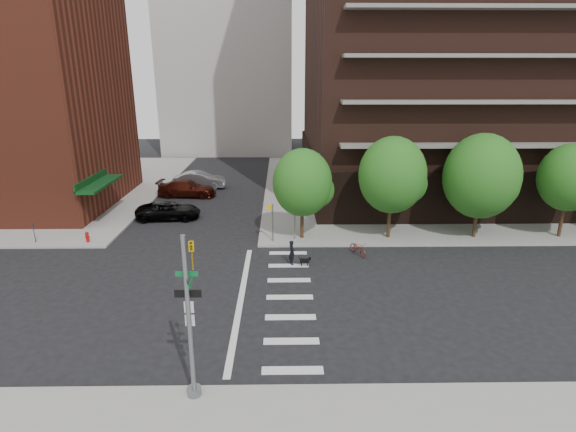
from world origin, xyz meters
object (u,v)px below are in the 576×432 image
(parked_car_silver, at_px, (200,180))
(scooter, at_px, (358,248))
(fire_hydrant, at_px, (87,236))
(traffic_signal, at_px, (191,331))
(dog_walker, at_px, (292,253))
(parked_car_maroon, at_px, (187,188))
(parked_car_black, at_px, (169,211))

(parked_car_silver, bearing_deg, scooter, -145.57)
(fire_hydrant, bearing_deg, traffic_signal, -56.74)
(parked_car_silver, xyz_separation_m, scooter, (13.06, -17.73, -0.40))
(scooter, bearing_deg, dog_walker, 174.74)
(traffic_signal, relative_size, parked_car_silver, 1.17)
(parked_car_maroon, relative_size, parked_car_silver, 1.04)
(parked_car_silver, xyz_separation_m, dog_walker, (8.83, -19.17, -0.08))
(parked_car_maroon, xyz_separation_m, scooter, (13.69, -14.52, -0.33))
(fire_hydrant, height_order, parked_car_black, parked_car_black)
(parked_car_black, bearing_deg, parked_car_maroon, -4.16)
(parked_car_silver, bearing_deg, parked_car_black, 174.00)
(fire_hydrant, height_order, dog_walker, dog_walker)
(traffic_signal, height_order, parked_car_black, traffic_signal)
(parked_car_maroon, bearing_deg, scooter, -132.40)
(dog_walker, bearing_deg, parked_car_black, 28.53)
(parked_car_black, relative_size, parked_car_silver, 0.96)
(parked_car_black, relative_size, dog_walker, 3.25)
(parked_car_black, height_order, parked_car_silver, parked_car_silver)
(parked_car_maroon, relative_size, scooter, 3.13)
(parked_car_silver, bearing_deg, parked_car_maroon, 166.94)
(traffic_signal, relative_size, parked_car_maroon, 1.12)
(traffic_signal, xyz_separation_m, parked_car_silver, (-5.15, 30.87, -1.85))
(parked_car_maroon, distance_m, scooter, 19.96)
(parked_car_silver, bearing_deg, traffic_signal, -172.46)
(traffic_signal, xyz_separation_m, parked_car_black, (-5.87, 20.78, -2.01))
(parked_car_maroon, height_order, scooter, parked_car_maroon)
(traffic_signal, bearing_deg, scooter, 58.99)
(fire_hydrant, xyz_separation_m, parked_car_maroon, (4.25, 12.37, 0.23))
(parked_car_maroon, bearing_deg, parked_car_silver, -6.85)
(parked_car_black, height_order, dog_walker, dog_walker)
(traffic_signal, xyz_separation_m, fire_hydrant, (-10.03, 15.29, -2.15))
(parked_car_black, height_order, scooter, parked_car_black)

